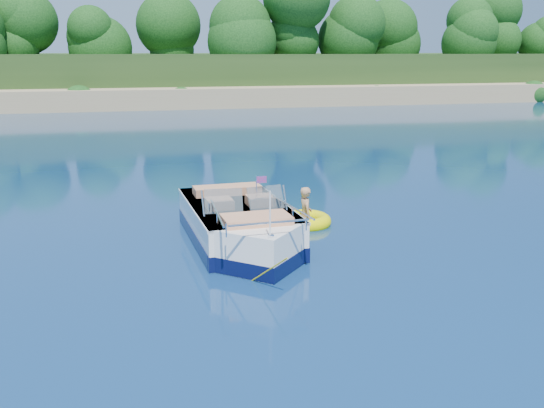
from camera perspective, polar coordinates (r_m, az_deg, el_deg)
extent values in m
plane|color=#0B284E|center=(12.79, 5.48, -5.01)|extent=(160.00, 160.00, 0.00)
cube|color=tan|center=(49.69, -9.24, 9.70)|extent=(170.00, 8.00, 2.00)
cube|color=#1D3716|center=(76.56, -11.00, 11.49)|extent=(170.00, 56.00, 6.00)
cylinder|color=#311B10|center=(53.55, -9.74, 12.99)|extent=(0.44, 0.44, 3.60)
sphere|color=black|center=(53.60, -9.89, 16.64)|extent=(5.94, 5.94, 5.94)
cylinder|color=#311B10|center=(56.76, 11.53, 12.46)|extent=(0.44, 0.44, 2.60)
sphere|color=black|center=(56.75, 11.65, 14.95)|extent=(4.29, 4.29, 4.29)
cube|color=white|center=(13.81, -3.27, -2.15)|extent=(2.25, 3.98, 1.08)
cube|color=white|center=(12.11, -1.23, -4.49)|extent=(2.05, 2.05, 1.08)
cube|color=#090E35|center=(13.85, -3.26, -2.74)|extent=(2.28, 4.02, 0.31)
cube|color=#090E35|center=(12.16, -1.23, -5.16)|extent=(2.09, 2.09, 0.31)
cube|color=tan|center=(14.02, -3.58, -0.62)|extent=(1.78, 2.80, 0.10)
cube|color=white|center=(13.68, -3.30, -0.10)|extent=(2.29, 3.99, 0.06)
cube|color=black|center=(15.81, -5.07, 0.09)|extent=(0.58, 0.39, 0.93)
cube|color=#8C9EA5|center=(12.82, -4.58, 0.29)|extent=(0.82, 0.34, 0.50)
cube|color=#8C9EA5|center=(13.04, -0.60, 0.56)|extent=(0.84, 0.42, 0.50)
cube|color=tan|center=(13.33, -4.98, -0.37)|extent=(0.59, 0.59, 0.41)
cube|color=tan|center=(13.54, -1.14, -0.10)|extent=(0.59, 0.59, 0.41)
cube|color=tan|center=(14.64, -4.24, 0.96)|extent=(1.63, 0.64, 0.39)
cube|color=tan|center=(12.13, -1.49, -1.89)|extent=(1.39, 0.84, 0.35)
cylinder|color=white|center=(11.10, -0.19, -0.95)|extent=(0.03, 0.03, 0.87)
cube|color=red|center=(12.93, -1.00, 2.31)|extent=(0.23, 0.03, 0.14)
cube|color=silver|center=(11.17, -0.11, -3.03)|extent=(0.11, 0.07, 0.05)
cylinder|color=yellow|center=(10.97, -0.35, -6.25)|extent=(0.45, 1.03, 0.79)
torus|color=#FFF800|center=(15.10, 3.11, -1.61)|extent=(1.53, 1.53, 0.35)
torus|color=red|center=(15.10, 3.11, -1.55)|extent=(1.26, 1.26, 0.12)
imported|color=tan|center=(15.09, 3.10, -1.97)|extent=(0.36, 0.78, 1.52)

